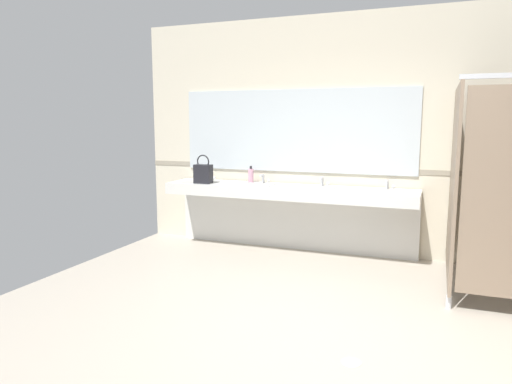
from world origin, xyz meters
name	(u,v)px	position (x,y,z in m)	size (l,w,h in m)	color
ground_plane	(334,348)	(0.00, 0.00, -0.05)	(6.31, 5.57, 0.10)	#B2A899
wall_back	(381,136)	(0.00, 2.54, 1.46)	(6.31, 0.12, 2.92)	beige
wall_back_tile_band	(379,171)	(0.00, 2.48, 1.05)	(6.31, 0.01, 0.06)	#9E937F
vanity_counter	(289,203)	(-1.06, 2.26, 0.63)	(3.12, 0.58, 0.96)	silver
mirror_panel	(295,131)	(-1.06, 2.47, 1.52)	(3.02, 0.02, 1.04)	silver
handbag	(203,173)	(-2.14, 2.03, 0.98)	(0.22, 0.12, 0.37)	black
soap_dispenser	(251,175)	(-1.62, 2.35, 0.94)	(0.07, 0.07, 0.21)	#D899B2
floor_drain_cover	(351,362)	(0.17, -0.26, 0.00)	(0.14, 0.14, 0.01)	#B7BABF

